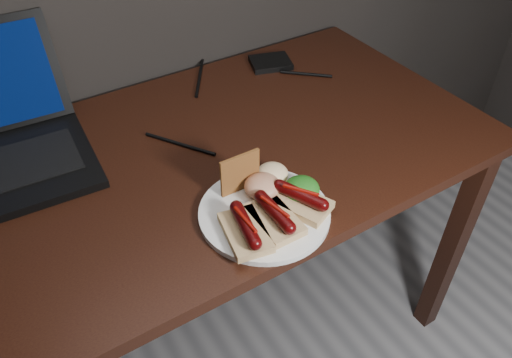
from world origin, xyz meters
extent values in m
cube|color=black|center=(0.00, 1.38, 0.73)|extent=(1.40, 0.70, 0.03)
cube|color=black|center=(0.65, 1.08, 0.36)|extent=(0.05, 0.05, 0.72)
cube|color=black|center=(0.65, 1.68, 0.36)|extent=(0.05, 0.05, 0.72)
cube|color=black|center=(0.39, 1.63, 0.76)|extent=(0.13, 0.12, 0.02)
cylinder|color=black|center=(0.01, 1.43, 0.75)|extent=(0.10, 0.16, 0.01)
cylinder|color=black|center=(0.19, 1.68, 0.75)|extent=(0.12, 0.19, 0.01)
cylinder|color=black|center=(0.44, 1.53, 0.75)|extent=(0.11, 0.10, 0.01)
cylinder|color=white|center=(0.05, 1.14, 0.76)|extent=(0.30, 0.30, 0.01)
cube|color=#DDBC82|center=(-0.01, 1.11, 0.77)|extent=(0.09, 0.13, 0.02)
cylinder|color=#4B0505|center=(-0.01, 1.11, 0.79)|extent=(0.04, 0.10, 0.02)
sphere|color=#4B0505|center=(-0.02, 1.06, 0.79)|extent=(0.03, 0.02, 0.02)
sphere|color=#4B0505|center=(0.00, 1.16, 0.79)|extent=(0.03, 0.02, 0.02)
cylinder|color=#780B05|center=(-0.01, 1.11, 0.80)|extent=(0.01, 0.07, 0.01)
cube|color=#DDBC82|center=(0.05, 1.11, 0.77)|extent=(0.07, 0.12, 0.02)
cylinder|color=#4B0505|center=(0.05, 1.11, 0.79)|extent=(0.03, 0.10, 0.02)
sphere|color=#4B0505|center=(0.05, 1.06, 0.79)|extent=(0.02, 0.02, 0.02)
sphere|color=#4B0505|center=(0.05, 1.16, 0.79)|extent=(0.02, 0.02, 0.02)
cylinder|color=#780B05|center=(0.05, 1.11, 0.80)|extent=(0.02, 0.07, 0.01)
cube|color=#DDBC82|center=(0.12, 1.12, 0.77)|extent=(0.11, 0.13, 0.02)
cylinder|color=#4B0505|center=(0.12, 1.12, 0.79)|extent=(0.06, 0.10, 0.02)
sphere|color=#4B0505|center=(0.14, 1.08, 0.79)|extent=(0.03, 0.02, 0.02)
sphere|color=#4B0505|center=(0.10, 1.16, 0.79)|extent=(0.02, 0.02, 0.02)
cylinder|color=#780B05|center=(0.12, 1.12, 0.80)|extent=(0.05, 0.06, 0.01)
cube|color=#AB652F|center=(0.05, 1.22, 0.80)|extent=(0.09, 0.01, 0.08)
ellipsoid|color=#145010|center=(0.14, 1.14, 0.78)|extent=(0.07, 0.07, 0.04)
ellipsoid|color=maroon|center=(0.08, 1.19, 0.78)|extent=(0.07, 0.07, 0.04)
ellipsoid|color=white|center=(0.11, 1.21, 0.78)|extent=(0.06, 0.06, 0.04)
camera|label=1|loc=(-0.32, 0.58, 1.43)|focal=35.00mm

